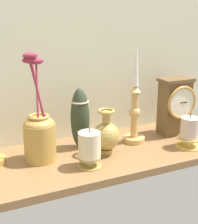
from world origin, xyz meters
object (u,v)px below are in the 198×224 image
Objects in this scene: brass_vase_bulbous at (106,135)px; pillar_candle_front at (189,133)px; pillar_candle_near_clock at (90,148)px; mantel_clock at (175,105)px; tall_ceramic_vase at (80,118)px; brass_vase_jar at (39,133)px; candlestick_tall_center at (135,111)px.

pillar_candle_front is at bearing -14.20° from brass_vase_bulbous.
pillar_candle_near_clock is at bearing -143.89° from brass_vase_bulbous.
tall_ceramic_vase is at bearing 175.70° from mantel_clock.
pillar_candle_near_clock is 0.58× the size of tall_ceramic_vase.
brass_vase_jar is (-52.40, -1.18, -2.19)cm from mantel_clock.
brass_vase_jar is 16.57cm from pillar_candle_near_clock.
candlestick_tall_center is at bearing 20.43° from brass_vase_bulbous.
candlestick_tall_center is at bearing -10.00° from tall_ceramic_vase.
brass_vase_jar is at bearing -179.04° from candlestick_tall_center.
pillar_candle_near_clock is at bearing -152.91° from candlestick_tall_center.
brass_vase_jar reaches higher than tall_ceramic_vase.
brass_vase_jar reaches higher than pillar_candle_front.
candlestick_tall_center is 2.40× the size of brass_vase_bulbous.
brass_vase_jar is at bearing 138.13° from pillar_candle_near_clock.
brass_vase_jar reaches higher than pillar_candle_near_clock.
mantel_clock is at bearing 75.19° from pillar_candle_front.
brass_vase_jar reaches higher than brass_vase_bulbous.
mantel_clock is 32.41cm from brass_vase_bulbous.
candlestick_tall_center is 34.59cm from brass_vase_jar.
mantel_clock is at bearing 10.21° from brass_vase_bulbous.
tall_ceramic_vase reaches higher than brass_vase_bulbous.
candlestick_tall_center is at bearing -178.08° from mantel_clock.
tall_ceramic_vase is (-37.19, 2.80, -0.54)cm from mantel_clock.
brass_vase_bulbous is 0.45× the size of brass_vase_jar.
candlestick_tall_center is at bearing 0.96° from brass_vase_jar.
mantel_clock is 14.50cm from pillar_candle_front.
brass_vase_bulbous is 21.45cm from brass_vase_jar.
brass_vase_jar is at bearing 166.64° from pillar_candle_front.
tall_ceramic_vase is (-19.27, 3.40, -0.89)cm from candlestick_tall_center.
pillar_candle_front is 36.91cm from pillar_candle_near_clock.
brass_vase_bulbous is 10.80cm from pillar_candle_near_clock.
brass_vase_bulbous is at bearing -169.79° from mantel_clock.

